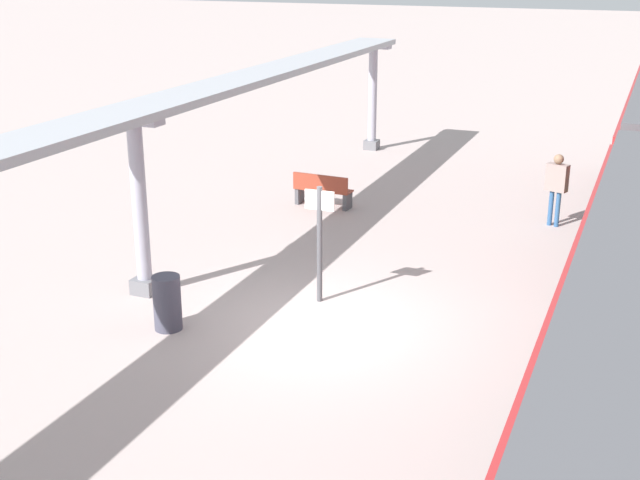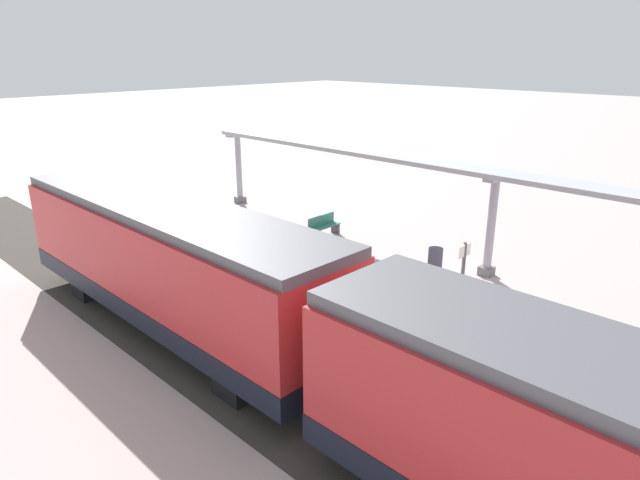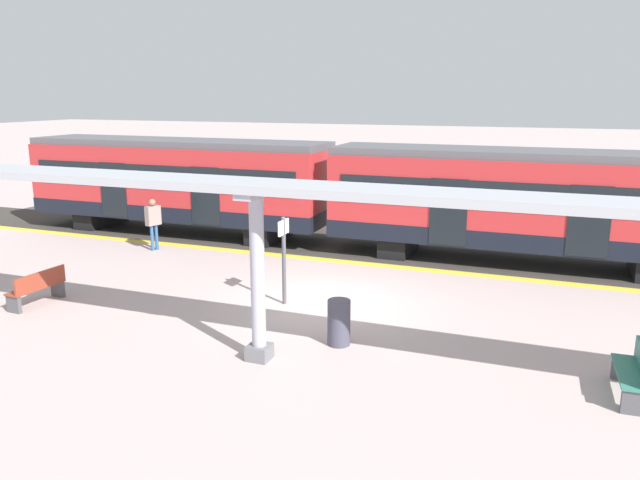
# 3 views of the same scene
# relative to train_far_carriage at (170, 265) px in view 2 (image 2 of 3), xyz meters

# --- Properties ---
(ground_plane) EXTENTS (176.00, 176.00, 0.00)m
(ground_plane) POSITION_rel_train_far_carriage_xyz_m (5.66, -4.22, -1.83)
(ground_plane) COLOR #B2A19D
(tactile_edge_strip) EXTENTS (0.42, 33.72, 0.01)m
(tactile_edge_strip) POSITION_rel_train_far_carriage_xyz_m (1.81, -4.22, -1.82)
(tactile_edge_strip) COLOR yellow
(tactile_edge_strip) RESTS_ON ground
(trackbed) EXTENTS (3.20, 45.72, 0.01)m
(trackbed) POSITION_rel_train_far_carriage_xyz_m (-0.01, -4.22, -1.82)
(trackbed) COLOR #38332D
(trackbed) RESTS_ON ground
(train_far_carriage) EXTENTS (2.65, 11.54, 3.48)m
(train_far_carriage) POSITION_rel_train_far_carriage_xyz_m (0.00, 0.00, 0.00)
(train_far_carriage) COLOR #B5292B
(train_far_carriage) RESTS_ON ground
(canopy_pillar_second) EXTENTS (1.10, 0.44, 3.37)m
(canopy_pillar_second) POSITION_rel_train_far_carriage_xyz_m (9.27, -4.23, -0.11)
(canopy_pillar_second) COLOR slate
(canopy_pillar_second) RESTS_ON ground
(canopy_pillar_third) EXTENTS (1.10, 0.44, 3.37)m
(canopy_pillar_third) POSITION_rel_train_far_carriage_xyz_m (9.27, 9.06, -0.11)
(canopy_pillar_third) COLOR slate
(canopy_pillar_third) RESTS_ON ground
(canopy_beam) EXTENTS (1.20, 27.36, 0.16)m
(canopy_beam) POSITION_rel_train_far_carriage_xyz_m (9.27, -4.22, 1.63)
(canopy_beam) COLOR #A8AAB2
(canopy_beam) RESTS_ON canopy_pillar_nearest
(bench_mid_platform) EXTENTS (1.52, 0.50, 0.86)m
(bench_mid_platform) POSITION_rel_train_far_carriage_xyz_m (8.37, 2.48, -1.38)
(bench_mid_platform) COLOR #307666
(bench_mid_platform) RESTS_ON ground
(trash_bin) EXTENTS (0.48, 0.48, 0.97)m
(trash_bin) POSITION_rel_train_far_carriage_xyz_m (8.01, -3.02, -1.34)
(trash_bin) COLOR #40404F
(trash_bin) RESTS_ON ground
(platform_info_sign) EXTENTS (0.56, 0.10, 2.20)m
(platform_info_sign) POSITION_rel_train_far_carriage_xyz_m (6.06, -5.13, -0.50)
(platform_info_sign) COLOR #4C4C51
(platform_info_sign) RESTS_ON ground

